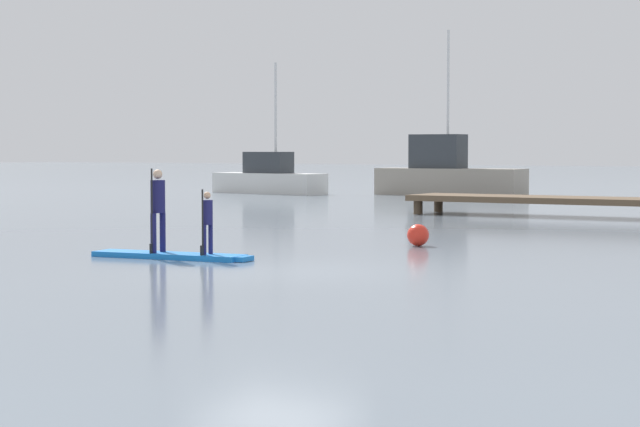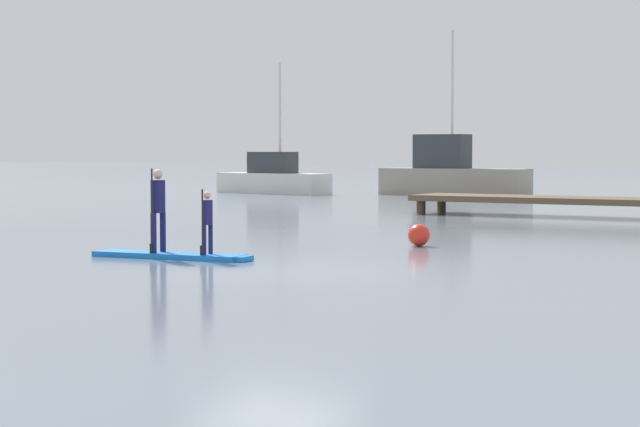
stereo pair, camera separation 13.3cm
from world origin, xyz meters
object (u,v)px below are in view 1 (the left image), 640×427
Objects in this scene: paddleboard_near at (172,256)px; trawler_grey_distant at (269,178)px; paddler_adult at (158,205)px; paddler_child_solo at (207,219)px; fishing_boat_green_midground at (447,174)px; mooring_buoy_mid at (418,235)px.

trawler_grey_distant is (-15.96, 27.60, 0.64)m from paddleboard_near.
paddler_adult is 1.07m from paddler_child_solo.
paddler_child_solo is at bearing -73.41° from fishing_boat_green_midground.
paddleboard_near is at bearing -119.18° from mooring_buoy_mid.
trawler_grey_distant is 29.45m from mooring_buoy_mid.
fishing_boat_green_midground reaches higher than paddler_adult.
paddler_adult is 3.41× the size of mooring_buoy_mid.
fishing_boat_green_midground is 27.28m from mooring_buoy_mid.
mooring_buoy_mid is at bearing -50.71° from trawler_grey_distant.
fishing_boat_green_midground is at bearing 104.68° from paddler_adult.
paddler_adult is at bearing -173.70° from paddler_child_solo.
fishing_boat_green_midground reaches higher than paddleboard_near.
paddler_adult is 30.89m from fishing_boat_green_midground.
mooring_buoy_mid is (10.81, -25.03, -0.69)m from fishing_boat_green_midground.
mooring_buoy_mid is (2.69, 4.81, 0.18)m from paddleboard_near.
paddler_child_solo is 31.06m from fishing_boat_green_midground.
mooring_buoy_mid is at bearing 58.42° from paddler_adult.
paddler_child_solo is 2.60× the size of mooring_buoy_mid.
paddler_child_solo is at bearing -112.29° from mooring_buoy_mid.
paddler_adult is (-0.30, -0.04, 0.93)m from paddleboard_near.
fishing_boat_green_midground is at bearing 15.98° from trawler_grey_distant.
fishing_boat_green_midground is 8.15m from trawler_grey_distant.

